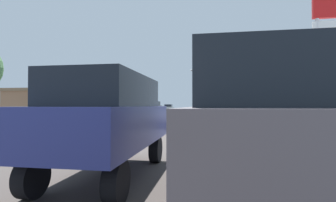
% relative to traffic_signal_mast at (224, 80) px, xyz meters
% --- Properties ---
extents(ground, '(90.00, 90.00, 0.05)m').
position_rel_traffic_signal_mast_xyz_m(ground, '(-5.94, -7.15, -4.54)').
color(ground, '#463E3A').
extents(sidewalk_corner_ne, '(12.00, 12.00, 0.14)m').
position_rel_traffic_signal_mast_xyz_m(sidewalk_corner_ne, '(7.06, 4.85, -4.45)').
color(sidewalk_corner_ne, '#A09B91').
rests_on(sidewalk_corner_ne, ground).
extents(sidewalk_corner_nw, '(12.00, 12.00, 0.14)m').
position_rel_traffic_signal_mast_xyz_m(sidewalk_corner_nw, '(-18.94, 4.85, -4.45)').
color(sidewalk_corner_nw, '#9C9B95').
rests_on(sidewalk_corner_nw, ground).
extents(crosswalk_near, '(13.50, 2.00, 0.01)m').
position_rel_traffic_signal_mast_xyz_m(crosswalk_near, '(-6.19, -14.45, -4.51)').
color(crosswalk_near, silver).
rests_on(crosswalk_near, ground).
extents(crosswalk_far, '(13.50, 2.00, 0.01)m').
position_rel_traffic_signal_mast_xyz_m(crosswalk_far, '(-6.19, 0.15, -4.51)').
color(crosswalk_far, silver).
rests_on(crosswalk_far, ground).
extents(traffic_signal_mast, '(6.34, 0.55, 6.12)m').
position_rel_traffic_signal_mast_xyz_m(traffic_signal_mast, '(0.00, 0.00, 0.00)').
color(traffic_signal_mast, gray).
rests_on(traffic_signal_mast, ground).
extents(gas_station_sign, '(1.60, 0.20, 7.32)m').
position_rel_traffic_signal_mast_xyz_m(gas_station_sign, '(4.23, -15.87, 0.50)').
color(gas_station_sign, silver).
rests_on(gas_station_sign, ground).
extents(street_lamp, '(1.78, 0.32, 8.73)m').
position_rel_traffic_signal_mast_xyz_m(street_lamp, '(2.09, 9.09, 0.65)').
color(street_lamp, gray).
rests_on(street_lamp, ground).
extents(bank_building, '(14.46, 7.79, 4.06)m').
position_rel_traffic_signal_mast_xyz_m(bank_building, '(-24.04, 5.32, -2.48)').
color(bank_building, '#92684A').
rests_on(bank_building, ground).
extents(suv_nearside_1, '(1.96, 4.60, 2.34)m').
position_rel_traffic_signal_mast_xyz_m(suv_nearside_1, '(-3.94, -23.62, -3.12)').
color(suv_nearside_1, black).
rests_on(suv_nearside_1, ground).
extents(suv_farside_2, '(1.96, 4.60, 2.34)m').
position_rel_traffic_signal_mast_xyz_m(suv_farside_2, '(-0.94, -25.16, -3.12)').
color(suv_farside_2, black).
rests_on(suv_farside_2, ground).
extents(sedan_crossing_1, '(1.80, 4.30, 1.88)m').
position_rel_traffic_signal_mast_xyz_m(sedan_crossing_1, '(-10.94, 28.28, -3.40)').
color(sedan_crossing_1, black).
rests_on(sedan_crossing_1, ground).
extents(suv_queued_3, '(1.96, 4.60, 2.34)m').
position_rel_traffic_signal_mast_xyz_m(suv_queued_3, '(-10.94, 6.79, -3.12)').
color(suv_queued_3, black).
rests_on(suv_queued_3, ground).
extents(suv_trailing_4, '(1.96, 4.60, 2.34)m').
position_rel_traffic_signal_mast_xyz_m(suv_trailing_4, '(-10.94, 12.53, -3.12)').
color(suv_trailing_4, black).
rests_on(suv_trailing_4, ground).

